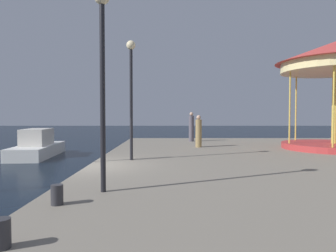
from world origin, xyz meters
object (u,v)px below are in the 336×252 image
Objects in this scene: lamp_post_far_end at (132,80)px; lamp_post_mid_promenade at (103,55)px; motorboat_white at (38,146)px; person_by_the_water at (199,132)px; bollard_center at (2,233)px; bollard_south at (58,195)px; person_near_carousel at (192,128)px.

lamp_post_mid_promenade is at bearing -90.67° from lamp_post_far_end.
motorboat_white is at bearing 134.45° from lamp_post_far_end.
person_by_the_water is at bearing -11.56° from motorboat_white.
bollard_center is 1.97m from bollard_south.
motorboat_white is 13.89× the size of bollard_south.
lamp_post_mid_promenade is (6.55, -11.68, 3.32)m from motorboat_white.
person_near_carousel reaches higher than motorboat_white.
motorboat_white reaches higher than bollard_center.
person_near_carousel is at bearing 9.64° from motorboat_white.
motorboat_white is at bearing 111.65° from bollard_center.
lamp_post_far_end reaches higher than person_by_the_water.
person_near_carousel reaches higher than bollard_south.
person_by_the_water is at bearing 71.82° from lamp_post_mid_promenade.
lamp_post_mid_promenade is 4.95m from lamp_post_far_end.
bollard_center is 1.00× the size of bollard_south.
motorboat_white is 3.16× the size of person_by_the_water.
lamp_post_mid_promenade reaches higher than bollard_south.
lamp_post_mid_promenade is at bearing 76.35° from bollard_center.
bollard_south is at bearing -109.93° from person_by_the_water.
lamp_post_far_end is at bearing -109.76° from person_near_carousel.
person_by_the_water reaches higher than motorboat_white.
lamp_post_far_end is 6.14m from person_by_the_water.
lamp_post_far_end is 11.68× the size of bollard_south.
person_by_the_water is at bearing -88.13° from person_near_carousel.
bollard_south is (-0.70, -1.02, -2.94)m from lamp_post_mid_promenade.
lamp_post_far_end is (6.61, -6.74, 3.34)m from motorboat_white.
person_near_carousel is (9.62, 1.63, 1.10)m from motorboat_white.
person_by_the_water is (3.88, 10.71, 0.62)m from bollard_south.
bollard_center and bollard_south have the same top height.
motorboat_white is at bearing -170.36° from person_near_carousel.
lamp_post_far_end is at bearing 84.36° from bollard_center.
motorboat_white is 13.80m from lamp_post_mid_promenade.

